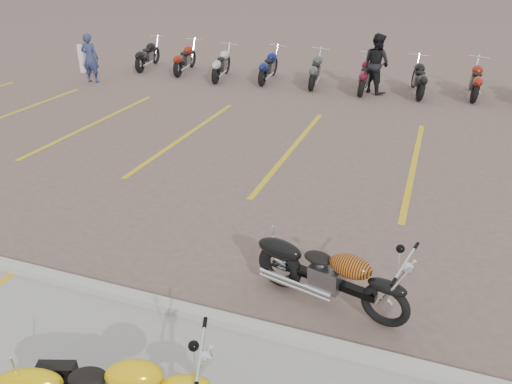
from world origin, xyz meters
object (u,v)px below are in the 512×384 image
Objects in this scene: person_b at (376,64)px; bollard at (81,59)px; flame_cruiser at (327,275)px; person_a at (90,58)px.

person_b is 10.59m from bollard.
person_b is at bearing 108.55° from flame_cruiser.
person_a is 1.63× the size of bollard.
person_a reaches higher than bollard.
person_a is 1.75m from bollard.
person_b is at bearing 4.26° from bollard.
person_b is (-0.93, 10.86, 0.49)m from flame_cruiser.
flame_cruiser is at bearing 131.75° from person_a.
flame_cruiser is 2.06× the size of bollard.
person_b is at bearing -175.29° from person_a.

